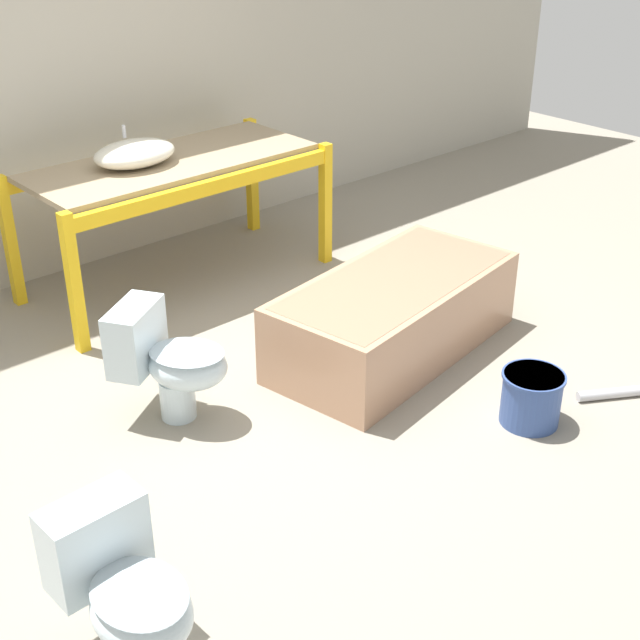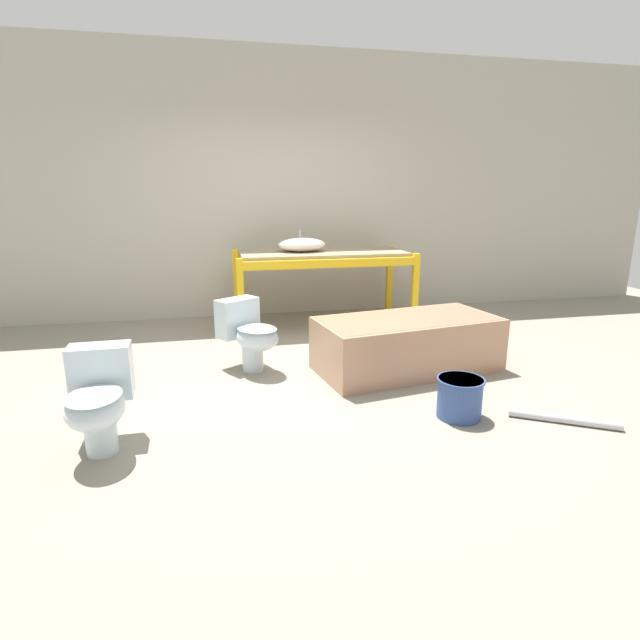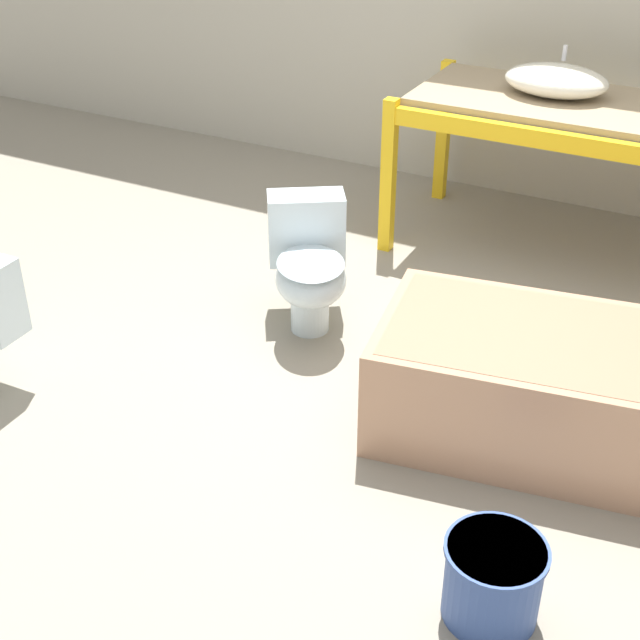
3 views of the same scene
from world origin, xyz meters
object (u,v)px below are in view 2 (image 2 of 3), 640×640
at_px(bathtub_main, 407,340).
at_px(bucket_white, 460,397).
at_px(toilet_far, 250,332).
at_px(sink_basin, 302,245).
at_px(toilet_near, 98,397).

distance_m(bathtub_main, bucket_white, 1.00).
bearing_deg(bucket_white, toilet_far, 136.25).
xyz_separation_m(bathtub_main, bucket_white, (-0.01, -1.00, -0.12)).
relative_size(sink_basin, toilet_near, 0.88).
bearing_deg(bathtub_main, toilet_near, -167.20).
xyz_separation_m(sink_basin, toilet_near, (-1.73, -2.65, -0.61)).
distance_m(toilet_near, toilet_far, 1.60).
distance_m(sink_basin, toilet_far, 1.69).
xyz_separation_m(toilet_far, bucket_white, (1.35, -1.29, -0.19)).
relative_size(sink_basin, bucket_white, 1.66).
bearing_deg(bathtub_main, bucket_white, -99.49).
bearing_deg(toilet_far, toilet_near, -161.35).
relative_size(toilet_near, bucket_white, 1.89).
distance_m(sink_basin, bucket_white, 2.88).
relative_size(sink_basin, bathtub_main, 0.33).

